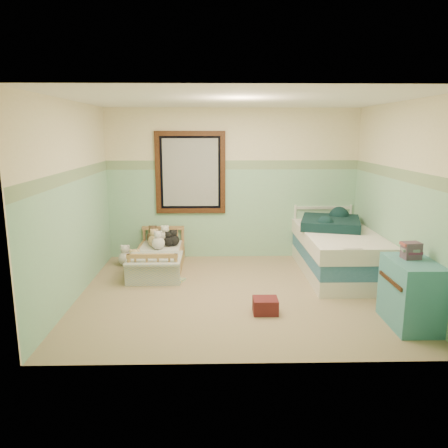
{
  "coord_description": "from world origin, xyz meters",
  "views": [
    {
      "loc": [
        -0.3,
        -5.51,
        2.11
      ],
      "look_at": [
        -0.17,
        0.35,
        0.88
      ],
      "focal_mm": 35.05,
      "sensor_mm": 36.0,
      "label": 1
    }
  ],
  "objects_px": {
    "red_pillow": "(265,306)",
    "twin_bed_frame": "(337,267)",
    "floor_book": "(174,280)",
    "toddler_bed_frame": "(159,264)",
    "plush_floor_cream": "(125,258)",
    "plush_floor_tan": "(135,265)",
    "dresser": "(411,293)"
  },
  "relations": [
    {
      "from": "plush_floor_tan",
      "to": "toddler_bed_frame",
      "type": "bearing_deg",
      "value": 18.47
    },
    {
      "from": "twin_bed_frame",
      "to": "plush_floor_tan",
      "type": "bearing_deg",
      "value": 177.35
    },
    {
      "from": "plush_floor_cream",
      "to": "red_pillow",
      "type": "xyz_separation_m",
      "value": [
        2.04,
        -1.94,
        -0.02
      ]
    },
    {
      "from": "red_pillow",
      "to": "twin_bed_frame",
      "type": "bearing_deg",
      "value": 48.93
    },
    {
      "from": "twin_bed_frame",
      "to": "floor_book",
      "type": "bearing_deg",
      "value": -173.6
    },
    {
      "from": "twin_bed_frame",
      "to": "dresser",
      "type": "distance_m",
      "value": 1.85
    },
    {
      "from": "dresser",
      "to": "floor_book",
      "type": "height_order",
      "value": "dresser"
    },
    {
      "from": "plush_floor_tan",
      "to": "floor_book",
      "type": "bearing_deg",
      "value": -33.77
    },
    {
      "from": "plush_floor_cream",
      "to": "twin_bed_frame",
      "type": "distance_m",
      "value": 3.33
    },
    {
      "from": "toddler_bed_frame",
      "to": "floor_book",
      "type": "bearing_deg",
      "value": -62.73
    },
    {
      "from": "plush_floor_cream",
      "to": "plush_floor_tan",
      "type": "height_order",
      "value": "plush_floor_tan"
    },
    {
      "from": "toddler_bed_frame",
      "to": "red_pillow",
      "type": "distance_m",
      "value": 2.25
    },
    {
      "from": "plush_floor_tan",
      "to": "dresser",
      "type": "height_order",
      "value": "dresser"
    },
    {
      "from": "twin_bed_frame",
      "to": "floor_book",
      "type": "height_order",
      "value": "twin_bed_frame"
    },
    {
      "from": "dresser",
      "to": "red_pillow",
      "type": "relative_size",
      "value": 2.55
    },
    {
      "from": "toddler_bed_frame",
      "to": "twin_bed_frame",
      "type": "bearing_deg",
      "value": -5.43
    },
    {
      "from": "toddler_bed_frame",
      "to": "plush_floor_tan",
      "type": "height_order",
      "value": "plush_floor_tan"
    },
    {
      "from": "twin_bed_frame",
      "to": "red_pillow",
      "type": "height_order",
      "value": "twin_bed_frame"
    },
    {
      "from": "red_pillow",
      "to": "dresser",
      "type": "bearing_deg",
      "value": -13.13
    },
    {
      "from": "toddler_bed_frame",
      "to": "plush_floor_cream",
      "type": "xyz_separation_m",
      "value": [
        -0.57,
        0.24,
        0.02
      ]
    },
    {
      "from": "plush_floor_cream",
      "to": "dresser",
      "type": "bearing_deg",
      "value": -32.66
    },
    {
      "from": "plush_floor_tan",
      "to": "dresser",
      "type": "bearing_deg",
      "value": -29.93
    },
    {
      "from": "red_pillow",
      "to": "floor_book",
      "type": "distance_m",
      "value": 1.67
    },
    {
      "from": "floor_book",
      "to": "plush_floor_tan",
      "type": "bearing_deg",
      "value": 167.38
    },
    {
      "from": "red_pillow",
      "to": "plush_floor_tan",
      "type": "bearing_deg",
      "value": 138.98
    },
    {
      "from": "twin_bed_frame",
      "to": "dresser",
      "type": "relative_size",
      "value": 2.72
    },
    {
      "from": "plush_floor_cream",
      "to": "plush_floor_tan",
      "type": "xyz_separation_m",
      "value": [
        0.22,
        -0.36,
        0.01
      ]
    },
    {
      "from": "red_pillow",
      "to": "floor_book",
      "type": "height_order",
      "value": "red_pillow"
    },
    {
      "from": "dresser",
      "to": "red_pillow",
      "type": "height_order",
      "value": "dresser"
    },
    {
      "from": "twin_bed_frame",
      "to": "floor_book",
      "type": "xyz_separation_m",
      "value": [
        -2.45,
        -0.27,
        -0.1
      ]
    },
    {
      "from": "dresser",
      "to": "red_pillow",
      "type": "distance_m",
      "value": 1.63
    },
    {
      "from": "plush_floor_tan",
      "to": "twin_bed_frame",
      "type": "xyz_separation_m",
      "value": [
        3.07,
        -0.14,
        -0.01
      ]
    }
  ]
}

